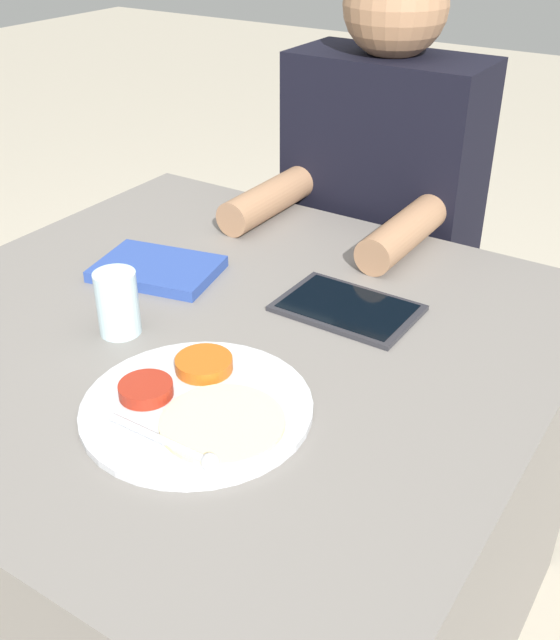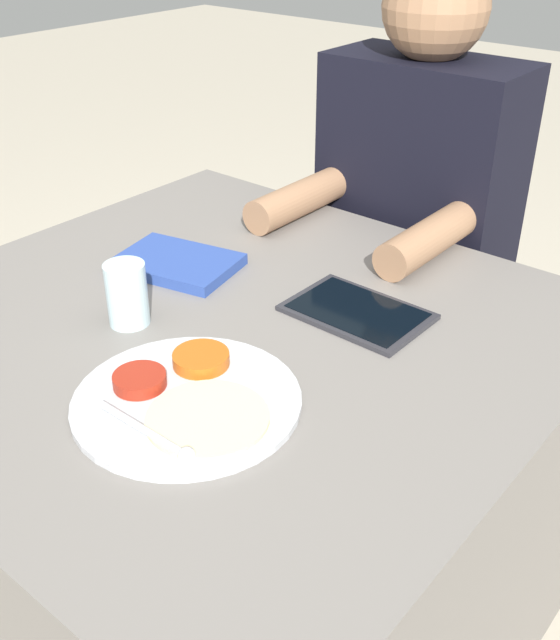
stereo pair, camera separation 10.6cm
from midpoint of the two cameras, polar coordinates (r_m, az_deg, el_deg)
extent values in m
plane|color=#B2A893|center=(1.65, -1.61, -21.52)|extent=(12.00, 12.00, 0.00)
cube|color=slate|center=(1.39, -1.82, -12.65)|extent=(1.03, 0.99, 0.70)
cylinder|color=#B7BABF|center=(1.00, -4.07, -6.28)|extent=(0.31, 0.31, 0.01)
cylinder|color=#B75114|center=(1.05, -3.18, -3.08)|extent=(0.08, 0.08, 0.02)
cylinder|color=maroon|center=(1.02, -7.73, -4.66)|extent=(0.07, 0.07, 0.02)
cylinder|color=beige|center=(0.96, -2.36, -7.56)|extent=(0.16, 0.16, 0.01)
cylinder|color=#B7BABF|center=(0.94, -7.28, -8.31)|extent=(0.16, 0.01, 0.01)
sphere|color=#B7BABF|center=(0.90, -3.71, -10.39)|extent=(0.02, 0.02, 0.02)
cube|color=silver|center=(1.34, -5.60, 4.05)|extent=(0.23, 0.18, 0.01)
cube|color=#28428E|center=(1.34, -5.62, 4.28)|extent=(0.23, 0.19, 0.02)
cube|color=#28282D|center=(1.21, 8.43, 0.50)|extent=(0.22, 0.15, 0.01)
cube|color=black|center=(1.20, 8.44, 0.69)|extent=(0.20, 0.13, 0.00)
cube|color=black|center=(1.89, 10.62, -4.85)|extent=(0.36, 0.22, 0.44)
cube|color=black|center=(1.66, 12.28, 9.37)|extent=(0.40, 0.20, 0.56)
sphere|color=#936B4C|center=(1.56, 13.88, 22.16)|extent=(0.21, 0.21, 0.21)
cylinder|color=#936B4C|center=(1.55, 3.49, 9.17)|extent=(0.07, 0.27, 0.07)
cylinder|color=#936B4C|center=(1.41, 13.46, 6.05)|extent=(0.07, 0.27, 0.07)
cylinder|color=silver|center=(1.16, -9.05, 1.89)|extent=(0.06, 0.06, 0.10)
camera|label=1|loc=(0.05, -87.14, 1.70)|focal=42.00mm
camera|label=2|loc=(0.05, 92.86, -1.70)|focal=42.00mm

